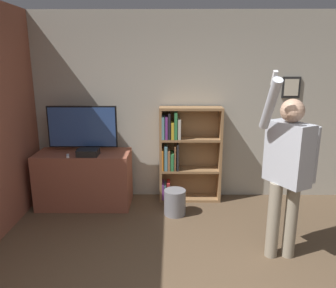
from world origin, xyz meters
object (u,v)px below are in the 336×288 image
at_px(game_console, 88,152).
at_px(person, 288,165).
at_px(bookshelf, 184,153).
at_px(television, 83,128).
at_px(waste_bin, 175,202).

bearing_deg(game_console, person, -26.30).
bearing_deg(person, bookshelf, -176.03).
bearing_deg(bookshelf, game_console, -164.38).
bearing_deg(person, television, -148.43).
relative_size(television, waste_bin, 2.78).
relative_size(television, bookshelf, 0.69).
bearing_deg(bookshelf, waste_bin, -104.21).
bearing_deg(person, game_console, -145.49).
distance_m(television, bookshelf, 1.47).
distance_m(television, game_console, 0.37).
xyz_separation_m(person, waste_bin, (-1.10, 0.97, -0.85)).
bearing_deg(television, waste_bin, -15.97).
bearing_deg(waste_bin, television, 164.03).
distance_m(game_console, waste_bin, 1.35).
xyz_separation_m(game_console, bookshelf, (1.30, 0.36, -0.10)).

